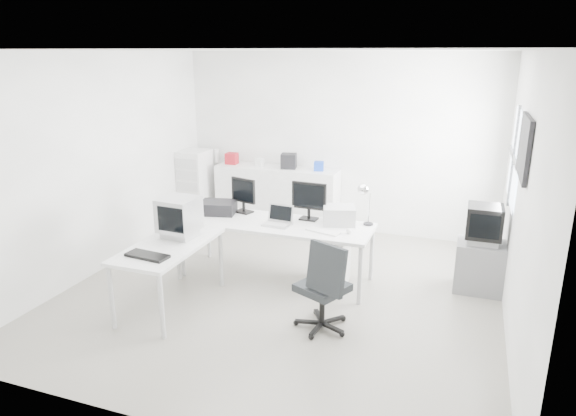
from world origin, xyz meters
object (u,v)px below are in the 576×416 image
(office_chair, at_px, (323,283))
(drawer_pedestal, at_px, (330,262))
(laptop, at_px, (277,217))
(crt_monitor, at_px, (179,216))
(tv_cabinet, at_px, (479,267))
(lcd_monitor_small, at_px, (243,195))
(filing_cabinet, at_px, (196,187))
(lcd_monitor_large, at_px, (309,202))
(main_desk, at_px, (276,250))
(side_desk, at_px, (171,275))
(laser_printer, at_px, (339,215))
(inkjet_printer, at_px, (218,207))
(sideboard, at_px, (277,197))
(crt_tv, at_px, (484,225))

(office_chair, bearing_deg, drawer_pedestal, 125.13)
(laptop, height_order, office_chair, office_chair)
(crt_monitor, bearing_deg, tv_cabinet, 26.50)
(lcd_monitor_small, relative_size, filing_cabinet, 0.38)
(lcd_monitor_large, distance_m, office_chair, 1.44)
(lcd_monitor_small, height_order, filing_cabinet, filing_cabinet)
(main_desk, bearing_deg, tv_cabinet, 11.68)
(lcd_monitor_small, xyz_separation_m, crt_monitor, (-0.30, -1.10, 0.01))
(laptop, relative_size, tv_cabinet, 0.54)
(side_desk, xyz_separation_m, filing_cabinet, (-1.22, 2.74, 0.24))
(filing_cabinet, bearing_deg, crt_monitor, -63.96)
(drawer_pedestal, xyz_separation_m, filing_cabinet, (-2.77, 1.59, 0.32))
(drawer_pedestal, distance_m, laser_printer, 0.59)
(office_chair, bearing_deg, inkjet_printer, 172.44)
(sideboard, bearing_deg, crt_monitor, -92.96)
(side_desk, distance_m, sideboard, 3.00)
(side_desk, bearing_deg, crt_tv, 26.04)
(lcd_monitor_large, bearing_deg, office_chair, -63.20)
(inkjet_printer, bearing_deg, laptop, -25.22)
(lcd_monitor_large, xyz_separation_m, sideboard, (-1.06, 1.65, -0.48))
(crt_tv, xyz_separation_m, filing_cabinet, (-4.50, 1.14, -0.22))
(inkjet_printer, distance_m, filing_cabinet, 1.98)
(sideboard, bearing_deg, lcd_monitor_large, -57.31)
(tv_cabinet, height_order, sideboard, sideboard)
(office_chair, relative_size, sideboard, 0.51)
(drawer_pedestal, xyz_separation_m, inkjet_printer, (-1.55, 0.05, 0.53))
(side_desk, height_order, crt_tv, crt_tv)
(inkjet_printer, bearing_deg, lcd_monitor_large, -5.57)
(tv_cabinet, bearing_deg, sideboard, 156.03)
(lcd_monitor_small, relative_size, lcd_monitor_large, 1.01)
(crt_tv, height_order, filing_cabinet, filing_cabinet)
(tv_cabinet, bearing_deg, crt_tv, 0.00)
(laptop, xyz_separation_m, office_chair, (0.84, -0.90, -0.35))
(laptop, height_order, filing_cabinet, filing_cabinet)
(inkjet_printer, bearing_deg, crt_tv, -5.69)
(lcd_monitor_small, relative_size, laser_printer, 1.22)
(laptop, distance_m, office_chair, 1.28)
(inkjet_printer, relative_size, lcd_monitor_large, 0.95)
(drawer_pedestal, bearing_deg, main_desk, -175.91)
(inkjet_printer, relative_size, office_chair, 0.44)
(lcd_monitor_small, height_order, crt_tv, lcd_monitor_small)
(office_chair, distance_m, crt_tv, 2.17)
(lcd_monitor_large, bearing_deg, inkjet_printer, -169.65)
(crt_monitor, relative_size, filing_cabinet, 0.40)
(tv_cabinet, xyz_separation_m, filing_cabinet, (-4.50, 1.14, 0.31))
(drawer_pedestal, bearing_deg, office_chair, -79.49)
(side_desk, distance_m, filing_cabinet, 3.01)
(main_desk, relative_size, crt_tv, 4.80)
(main_desk, xyz_separation_m, filing_cabinet, (-2.07, 1.64, 0.24))
(side_desk, height_order, lcd_monitor_small, lcd_monitor_small)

